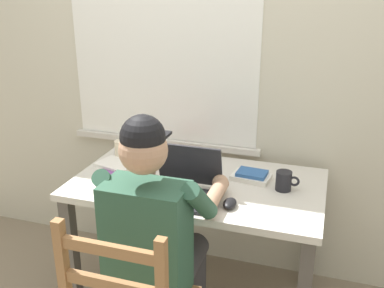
# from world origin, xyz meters

# --- Properties ---
(back_wall) EXTENTS (6.00, 0.08, 2.60)m
(back_wall) POSITION_xyz_m (-0.01, 0.44, 1.30)
(back_wall) COLOR beige
(back_wall) RESTS_ON ground
(desk) EXTENTS (1.27, 0.73, 0.73)m
(desk) POSITION_xyz_m (0.00, 0.00, 0.63)
(desk) COLOR beige
(desk) RESTS_ON ground
(seated_person) EXTENTS (0.50, 0.60, 1.24)m
(seated_person) POSITION_xyz_m (-0.05, -0.44, 0.68)
(seated_person) COLOR #2D5642
(seated_person) RESTS_ON ground
(laptop) EXTENTS (0.33, 0.29, 0.23)m
(laptop) POSITION_xyz_m (-0.02, -0.17, 0.79)
(laptop) COLOR #232328
(laptop) RESTS_ON desk
(computer_mouse) EXTENTS (0.06, 0.10, 0.03)m
(computer_mouse) POSITION_xyz_m (0.22, -0.22, 0.75)
(computer_mouse) COLOR black
(computer_mouse) RESTS_ON desk
(coffee_mug_white) EXTENTS (0.11, 0.07, 0.10)m
(coffee_mug_white) POSITION_xyz_m (-0.52, 0.18, 0.78)
(coffee_mug_white) COLOR beige
(coffee_mug_white) RESTS_ON desk
(coffee_mug_dark) EXTENTS (0.12, 0.08, 0.10)m
(coffee_mug_dark) POSITION_xyz_m (0.43, 0.03, 0.78)
(coffee_mug_dark) COLOR black
(coffee_mug_dark) RESTS_ON desk
(book_stack_main) EXTENTS (0.21, 0.16, 0.07)m
(book_stack_main) POSITION_xyz_m (-0.21, 0.16, 0.77)
(book_stack_main) COLOR #38844C
(book_stack_main) RESTS_ON desk
(book_stack_side) EXTENTS (0.21, 0.15, 0.04)m
(book_stack_side) POSITION_xyz_m (0.26, 0.10, 0.75)
(book_stack_side) COLOR white
(book_stack_side) RESTS_ON desk
(paper_pile_near_laptop) EXTENTS (0.25, 0.20, 0.02)m
(paper_pile_near_laptop) POSITION_xyz_m (-0.49, 0.06, 0.74)
(paper_pile_near_laptop) COLOR white
(paper_pile_near_laptop) RESTS_ON desk
(landscape_photo_print) EXTENTS (0.14, 0.11, 0.00)m
(landscape_photo_print) POSITION_xyz_m (-0.48, -0.02, 0.74)
(landscape_photo_print) COLOR #7A4293
(landscape_photo_print) RESTS_ON desk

